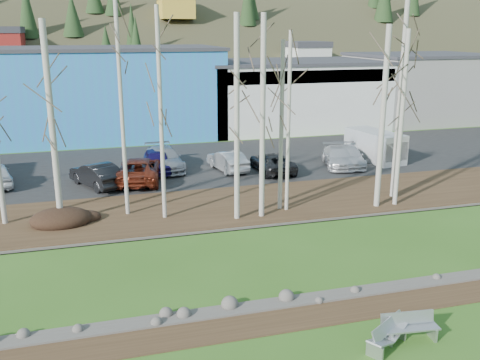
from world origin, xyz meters
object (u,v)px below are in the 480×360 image
object	(u,v)px
car_1	(97,175)
van_white	(377,146)
car_5	(228,161)
car_8	(349,156)
car_3	(164,159)
car_2	(139,170)
bench_damaged	(387,335)
car_7	(338,157)
car_4	(157,161)
seagull	(392,322)
car_6	(272,162)
bench_intact	(410,327)

from	to	relation	value
car_1	van_white	bearing A→B (deg)	157.54
car_5	car_8	distance (m)	9.02
car_1	van_white	size ratio (longest dim) A/B	0.88
car_3	van_white	xyz separation A→B (m)	(16.00, -1.73, 0.32)
car_2	car_8	xyz separation A→B (m)	(15.28, 0.18, -0.11)
van_white	car_8	bearing A→B (deg)	-171.30
bench_damaged	car_5	size ratio (longest dim) A/B	0.44
car_1	car_7	world-z (taller)	car_1
car_3	car_4	size ratio (longest dim) A/B	1.18
car_2	car_4	size ratio (longest dim) A/B	1.27
car_5	car_8	bearing A→B (deg)	163.69
bench_damaged	car_5	bearing A→B (deg)	56.61
car_4	car_5	distance (m)	4.97
seagull	car_1	world-z (taller)	car_1
car_6	car_3	bearing A→B (deg)	-20.78
car_1	bench_damaged	bearing A→B (deg)	85.48
car_8	car_2	bearing A→B (deg)	-162.92
car_1	car_6	bearing A→B (deg)	155.28
seagull	car_8	bearing A→B (deg)	77.10
seagull	car_4	size ratio (longest dim) A/B	0.09
car_5	car_1	bearing A→B (deg)	0.56
car_2	car_4	distance (m)	2.69
car_7	car_6	bearing A→B (deg)	-161.23
car_4	van_white	distance (m)	16.63
bench_intact	bench_damaged	bearing A→B (deg)	-163.88
car_1	car_7	distance (m)	17.15
bench_intact	bench_damaged	size ratio (longest dim) A/B	1.00
seagull	van_white	size ratio (longest dim) A/B	0.08
car_3	car_7	distance (m)	12.64
car_3	car_4	world-z (taller)	car_3
car_2	bench_damaged	bearing A→B (deg)	115.71
car_2	car_4	world-z (taller)	car_2
seagull	car_3	distance (m)	23.49
car_5	car_7	distance (m)	8.16
car_5	car_7	bearing A→B (deg)	162.99
car_6	car_8	xyz separation A→B (m)	(6.03, 0.21, 0.01)
car_2	car_7	world-z (taller)	car_2
car_3	car_1	bearing A→B (deg)	-149.89
seagull	car_2	bearing A→B (deg)	118.12
bench_damaged	car_4	bearing A→B (deg)	68.39
bench_intact	bench_damaged	xyz separation A→B (m)	(-0.91, -0.16, -0.04)
bench_damaged	car_7	distance (m)	23.18
seagull	car_3	size ratio (longest dim) A/B	0.08
bench_damaged	car_4	world-z (taller)	car_4
car_3	bench_damaged	bearing A→B (deg)	-84.99
bench_intact	van_white	distance (m)	24.98
bench_intact	bench_damaged	distance (m)	0.93
bench_damaged	car_1	world-z (taller)	car_1
car_6	car_1	bearing A→B (deg)	2.30
car_4	car_7	distance (m)	13.12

